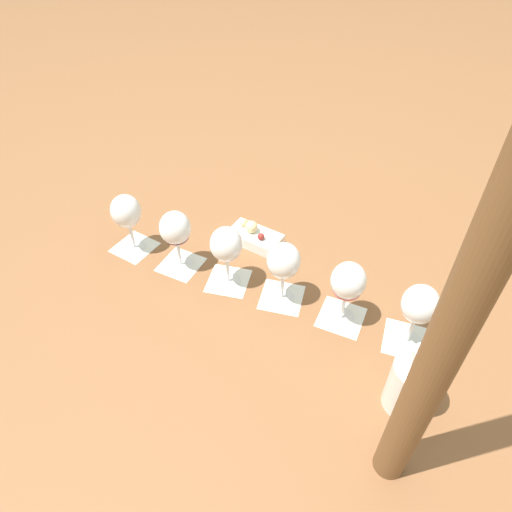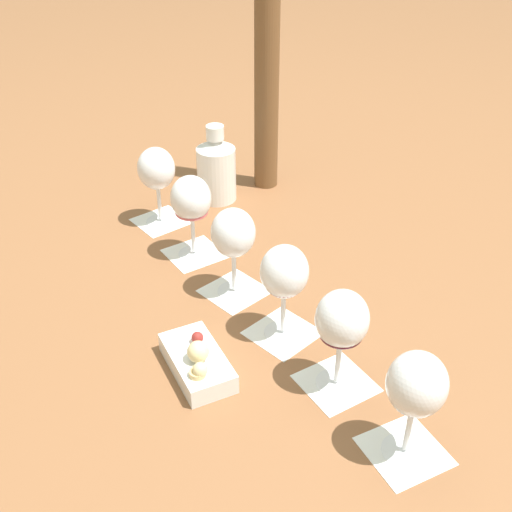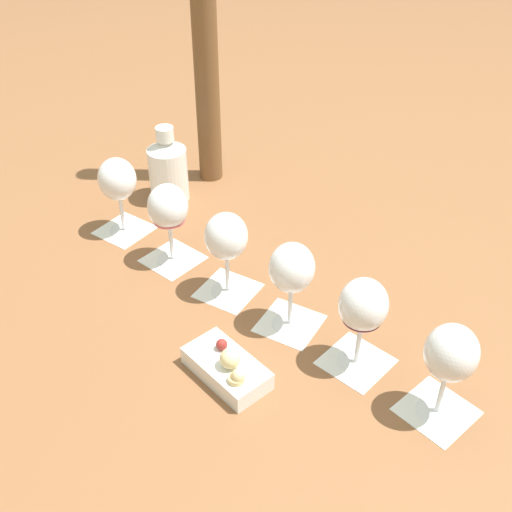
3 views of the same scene
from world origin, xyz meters
name	(u,v)px [view 1 (image 1 of 3)]	position (x,y,z in m)	size (l,w,h in m)	color
ground_plane	(257,289)	(0.00, 0.00, 0.00)	(8.00, 8.00, 0.00)	brown
tasting_card_0	(407,340)	(-0.32, 0.23, 0.00)	(0.15, 0.15, 0.00)	white
tasting_card_1	(341,317)	(-0.19, 0.13, 0.00)	(0.15, 0.15, 0.00)	white
tasting_card_2	(282,297)	(-0.06, 0.04, 0.00)	(0.14, 0.15, 0.00)	white
tasting_card_3	(228,281)	(0.07, -0.04, 0.00)	(0.14, 0.14, 0.00)	white
tasting_card_4	(181,264)	(0.19, -0.13, 0.00)	(0.15, 0.15, 0.00)	white
tasting_card_5	(135,247)	(0.32, -0.23, 0.00)	(0.15, 0.15, 0.00)	white
wine_glass_0	(419,307)	(-0.32, 0.23, 0.13)	(0.08, 0.08, 0.18)	white
wine_glass_1	(348,283)	(-0.19, 0.13, 0.13)	(0.08, 0.08, 0.18)	white
wine_glass_2	(284,263)	(-0.06, 0.04, 0.13)	(0.08, 0.08, 0.18)	white
wine_glass_3	(226,247)	(0.07, -0.04, 0.13)	(0.08, 0.08, 0.18)	white
wine_glass_4	(176,231)	(0.19, -0.13, 0.13)	(0.08, 0.08, 0.18)	white
wine_glass_5	(126,214)	(0.32, -0.23, 0.13)	(0.08, 0.08, 0.18)	white
ceramic_vase	(412,382)	(-0.25, 0.38, 0.08)	(0.09, 0.09, 0.19)	white
snack_dish	(255,236)	(-0.03, -0.19, 0.02)	(0.17, 0.17, 0.07)	white
umbrella_pole	(440,355)	(-0.16, 0.50, 0.37)	(0.06, 0.06, 0.74)	brown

